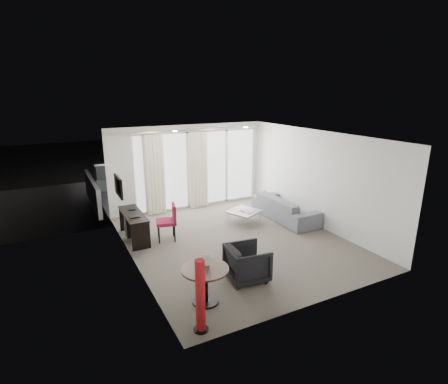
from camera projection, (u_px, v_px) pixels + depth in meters
name	position (u px, v px, depth m)	size (l,w,h in m)	color
floor	(235.00, 240.00, 8.70)	(5.00, 6.00, 0.00)	#5C554B
ceiling	(236.00, 136.00, 7.97)	(5.00, 6.00, 0.00)	white
wall_left	(130.00, 205.00, 7.24)	(0.00, 6.00, 2.60)	silver
wall_right	(316.00, 179.00, 9.43)	(0.00, 6.00, 2.60)	silver
wall_front	(323.00, 235.00, 5.78)	(5.00, 0.00, 2.60)	silver
window_panel	(198.00, 169.00, 11.04)	(4.00, 0.02, 2.38)	white
window_frame	(198.00, 169.00, 11.03)	(4.10, 0.06, 2.44)	white
curtain_left	(155.00, 175.00, 10.27)	(0.60, 0.20, 2.38)	#EDE8C3
curtain_right	(199.00, 170.00, 10.88)	(0.60, 0.20, 2.38)	#EDE8C3
curtain_track	(190.00, 130.00, 10.42)	(4.80, 0.04, 0.04)	#B2B2B7
downlight_a	(175.00, 131.00, 8.95)	(0.12, 0.12, 0.02)	#FFE0B2
downlight_b	(246.00, 127.00, 9.87)	(0.12, 0.12, 0.02)	#FFE0B2
desk	(134.00, 226.00, 8.69)	(0.45, 1.45, 0.68)	black
tv	(118.00, 186.00, 8.48)	(0.05, 0.80, 0.50)	black
desk_chair	(166.00, 222.00, 8.61)	(0.50, 0.47, 0.92)	maroon
round_table	(205.00, 285.00, 6.07)	(0.83, 0.83, 0.66)	#3F251B
menu_card	(207.00, 262.00, 6.06)	(0.12, 0.02, 0.21)	white
red_lamp	(200.00, 296.00, 5.28)	(0.24, 0.24, 1.20)	#A01417
tub_armchair	(247.00, 263.00, 6.82)	(0.75, 0.77, 0.70)	black
coffee_table	(244.00, 217.00, 9.81)	(0.79, 0.79, 0.35)	gray
remote	(242.00, 211.00, 9.70)	(0.05, 0.15, 0.02)	black
magazine	(247.00, 212.00, 9.67)	(0.22, 0.28, 0.02)	gray
sofa	(285.00, 208.00, 10.10)	(2.27, 0.89, 0.66)	slate
terrace_slab	(182.00, 195.00, 12.69)	(5.60, 3.00, 0.12)	#4D4D50
rattan_chair_a	(189.00, 181.00, 12.56)	(0.60, 0.60, 0.88)	brown
rattan_chair_b	(219.00, 182.00, 12.75)	(0.53, 0.53, 0.77)	brown
rattan_table	(225.00, 184.00, 12.94)	(0.52, 0.52, 0.52)	brown
balustrade	(169.00, 172.00, 13.77)	(5.50, 0.06, 1.05)	#B2B2B7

